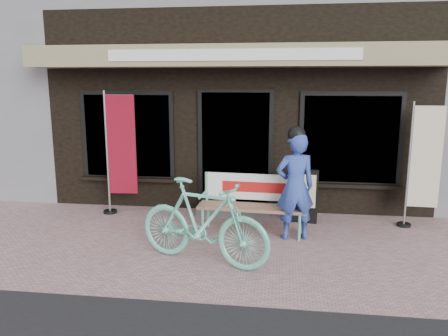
# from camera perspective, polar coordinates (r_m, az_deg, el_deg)

# --- Properties ---
(ground) EXTENTS (70.00, 70.00, 0.00)m
(ground) POSITION_cam_1_polar(r_m,az_deg,el_deg) (6.25, -0.54, -10.76)
(ground) COLOR #B18789
(ground) RESTS_ON ground
(storefront) EXTENTS (7.00, 6.77, 6.00)m
(storefront) POSITION_cam_1_polar(r_m,az_deg,el_deg) (10.75, 3.28, 14.72)
(storefront) COLOR black
(storefront) RESTS_ON ground
(bench) EXTENTS (1.70, 0.54, 0.91)m
(bench) POSITION_cam_1_polar(r_m,az_deg,el_deg) (6.88, 3.76, -4.03)
(bench) COLOR #66C8AE
(bench) RESTS_ON ground
(person) EXTENTS (0.67, 0.53, 1.71)m
(person) POSITION_cam_1_polar(r_m,az_deg,el_deg) (6.56, 9.28, -2.13)
(person) COLOR #2D459E
(person) RESTS_ON ground
(bicycle) EXTENTS (1.94, 1.09, 1.12)m
(bicycle) POSITION_cam_1_polar(r_m,az_deg,el_deg) (5.68, -2.76, -7.04)
(bicycle) COLOR #66C8AE
(bicycle) RESTS_ON ground
(nobori_red) EXTENTS (0.65, 0.26, 2.19)m
(nobori_red) POSITION_cam_1_polar(r_m,az_deg,el_deg) (7.89, -13.50, 2.11)
(nobori_red) COLOR gray
(nobori_red) RESTS_ON ground
(nobori_cream) EXTENTS (0.60, 0.24, 2.04)m
(nobori_cream) POSITION_cam_1_polar(r_m,az_deg,el_deg) (7.63, 24.51, 0.49)
(nobori_cream) COLOR gray
(nobori_cream) RESTS_ON ground
(menu_stand) EXTENTS (0.46, 0.15, 0.91)m
(menu_stand) POSITION_cam_1_polar(r_m,az_deg,el_deg) (7.42, 10.40, -3.57)
(menu_stand) COLOR black
(menu_stand) RESTS_ON ground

